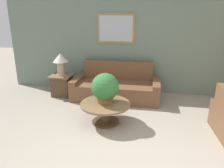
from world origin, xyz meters
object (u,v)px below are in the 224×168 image
at_px(couch_main, 116,87).
at_px(potted_plant_on_table, 105,88).
at_px(coffee_table, 105,108).
at_px(table_lamp, 60,61).
at_px(side_table, 62,85).

distance_m(couch_main, potted_plant_on_table, 1.42).
height_order(coffee_table, table_lamp, table_lamp).
relative_size(couch_main, coffee_table, 2.22).
bearing_deg(coffee_table, side_table, 137.56).
distance_m(couch_main, table_lamp, 1.59).
height_order(couch_main, coffee_table, couch_main).
relative_size(couch_main, table_lamp, 3.88).
relative_size(side_table, potted_plant_on_table, 0.95).
relative_size(coffee_table, side_table, 1.76).
bearing_deg(coffee_table, table_lamp, 137.56).
height_order(side_table, table_lamp, table_lamp).
height_order(table_lamp, potted_plant_on_table, table_lamp).
bearing_deg(side_table, coffee_table, -42.44).
relative_size(couch_main, side_table, 3.92).
distance_m(coffee_table, potted_plant_on_table, 0.42).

